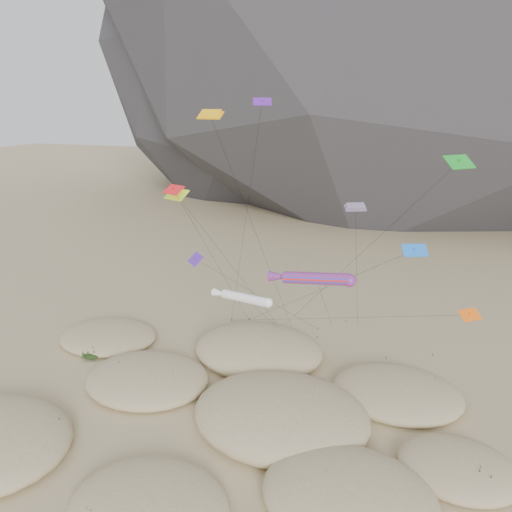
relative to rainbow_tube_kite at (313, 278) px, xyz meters
The scene contains 9 objects.
ground 15.90m from the rainbow_tube_kite, 116.62° to the right, with size 500.00×500.00×0.00m, color #CCB789.
dunes 14.60m from the rainbow_tube_kite, 144.15° to the right, with size 49.32×35.30×4.01m.
dune_grass 14.03m from the rainbow_tube_kite, 136.33° to the right, with size 41.77×27.46×1.55m.
kite_stakes 18.72m from the rainbow_tube_kite, 100.04° to the left, with size 24.93×8.21×0.30m.
rainbow_tube_kite is the anchor object (origin of this frame).
white_tube_kite 6.64m from the rainbow_tube_kite, 165.63° to the right, with size 6.69×15.52×10.84m.
orange_parafoil 19.99m from the rainbow_tube_kite, 150.67° to the left, with size 8.41×8.47×26.54m.
multi_parafoil 7.15m from the rainbow_tube_kite, 46.24° to the left, with size 2.15×16.38×18.73m.
delta_kites 5.98m from the rainbow_tube_kite, 142.53° to the left, with size 29.46×17.53×27.59m.
Camera 1 is at (13.95, -31.87, 27.19)m, focal length 35.00 mm.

